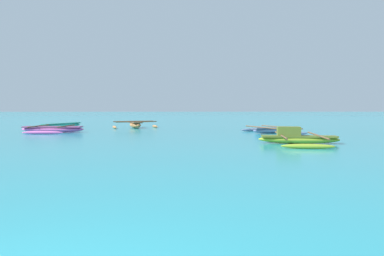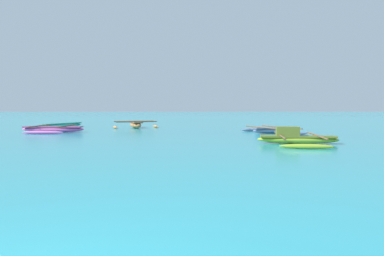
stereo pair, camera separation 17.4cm
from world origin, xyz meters
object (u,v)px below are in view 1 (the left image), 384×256
moored_boat_1 (272,130)px  moored_boat_3 (53,129)px  moored_boat_4 (297,138)px  moored_boat_0 (62,125)px  moored_boat_2 (135,125)px

moored_boat_1 → moored_boat_3: size_ratio=1.15×
moored_boat_4 → moored_boat_0: bearing=149.7°
moored_boat_2 → moored_boat_1: bearing=38.0°
moored_boat_3 → moored_boat_1: bearing=-2.4°
moored_boat_1 → moored_boat_4: 6.12m
moored_boat_2 → moored_boat_0: bearing=-112.3°
moored_boat_1 → moored_boat_3: (-14.00, 1.13, 0.02)m
moored_boat_0 → moored_boat_3: bearing=-141.0°
moored_boat_0 → moored_boat_3: size_ratio=0.91×
moored_boat_0 → moored_boat_2: moored_boat_2 is taller
moored_boat_0 → moored_boat_1: 16.08m
moored_boat_3 → moored_boat_4: (13.50, -7.23, 0.04)m
moored_boat_1 → moored_boat_3: bearing=153.3°
moored_boat_0 → moored_boat_3: (1.01, -4.63, -0.01)m
moored_boat_1 → moored_boat_0: bearing=136.9°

